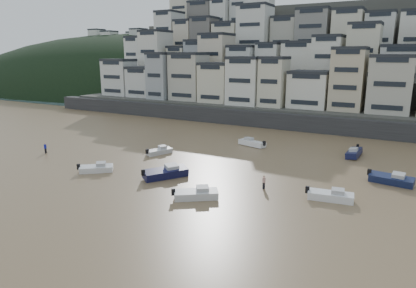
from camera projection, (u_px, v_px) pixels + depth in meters
The scene contains 14 objects.
sea_strip at pixel (122, 84), 205.65m from camera, with size 340.00×340.00×0.00m, color #455C63.
harbor_wall at pixel (292, 122), 80.80m from camera, with size 140.00×3.00×3.50m, color #38383A.
hillside at pixel (349, 65), 109.80m from camera, with size 141.04×66.00×50.00m.
headland at pixel (131, 86), 190.09m from camera, with size 216.00×135.00×53.33m.
boat_d at pixel (331, 194), 41.73m from camera, with size 5.42×1.77×1.48m, color white, non-canonical shape.
boat_c at pixel (166, 171), 49.33m from camera, with size 6.56×2.15×1.79m, color #12143B, non-canonical shape.
boat_f at pixel (159, 150), 61.17m from camera, with size 4.78×1.56×1.30m, color silver, non-canonical shape.
boat_i at pixel (354, 152), 59.73m from camera, with size 5.84×1.91×1.59m, color #14173E, non-canonical shape.
boat_h at pixel (252, 142), 66.50m from camera, with size 5.59×1.83×1.53m, color white, non-canonical shape.
boat_a at pixel (196, 193), 42.13m from camera, with size 5.47×1.79×1.49m, color silver, non-canonical shape.
boat_j at pixel (96, 168), 51.78m from camera, with size 4.96×1.62×1.35m, color white, non-canonical shape.
boat_g at pixel (391, 178), 47.01m from camera, with size 5.70×1.87×1.55m, color #151F44, non-canonical shape.
person_blue at pixel (45, 148), 61.69m from camera, with size 0.44×0.44×1.74m, color #161CAA, non-canonical shape.
person_pink at pixel (264, 182), 45.30m from camera, with size 0.44×0.44×1.74m, color #C9978E, non-canonical shape.
Camera 1 is at (32.50, -13.59, 16.11)m, focal length 32.00 mm.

